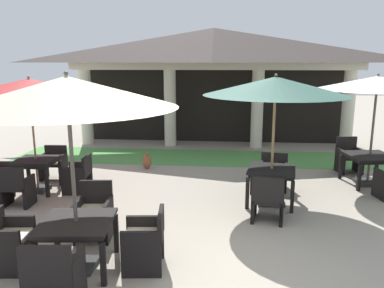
% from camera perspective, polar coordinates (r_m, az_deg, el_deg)
% --- Properties ---
extents(ground_plane, '(60.00, 60.00, 0.00)m').
position_cam_1_polar(ground_plane, '(5.66, -0.02, -18.38)').
color(ground_plane, '#9E9384').
extents(background_pavilion, '(10.19, 2.52, 3.98)m').
position_cam_1_polar(background_pavilion, '(13.12, 3.31, 12.94)').
color(background_pavilion, beige).
rests_on(background_pavilion, ground).
extents(lawn_strip, '(11.99, 2.07, 0.01)m').
position_cam_1_polar(lawn_strip, '(11.72, 2.84, -2.04)').
color(lawn_strip, '#519347').
rests_on(lawn_strip, ground).
extents(patio_table_near_foreground, '(1.16, 1.16, 0.72)m').
position_cam_1_polar(patio_table_near_foreground, '(9.98, 25.13, -1.99)').
color(patio_table_near_foreground, black).
rests_on(patio_table_near_foreground, ground).
extents(patio_umbrella_near_foreground, '(2.76, 2.76, 2.63)m').
position_cam_1_polar(patio_umbrella_near_foreground, '(9.74, 26.06, 8.07)').
color(patio_umbrella_near_foreground, '#2D2D2D').
rests_on(patio_umbrella_near_foreground, ground).
extents(patio_chair_near_foreground_north, '(0.65, 0.61, 0.93)m').
position_cam_1_polar(patio_chair_near_foreground_north, '(10.90, 22.49, -1.79)').
color(patio_chair_near_foreground_north, black).
rests_on(patio_chair_near_foreground_north, ground).
extents(patio_table_mid_left, '(1.08, 1.08, 0.75)m').
position_cam_1_polar(patio_table_mid_left, '(7.99, 11.85, -4.29)').
color(patio_table_mid_left, black).
rests_on(patio_table_mid_left, ground).
extents(patio_umbrella_mid_left, '(2.86, 2.86, 2.67)m').
position_cam_1_polar(patio_umbrella_mid_left, '(7.68, 12.42, 8.33)').
color(patio_umbrella_mid_left, '#2D2D2D').
rests_on(patio_umbrella_mid_left, ground).
extents(patio_chair_mid_left_north, '(0.71, 0.65, 0.82)m').
position_cam_1_polar(patio_chair_mid_left_north, '(8.97, 12.13, -4.15)').
color(patio_chair_mid_left_north, black).
rests_on(patio_chair_mid_left_north, ground).
extents(patio_chair_mid_left_south, '(0.66, 0.64, 0.90)m').
position_cam_1_polar(patio_chair_mid_left_south, '(7.15, 11.33, -8.19)').
color(patio_chair_mid_left_south, black).
rests_on(patio_chair_mid_left_south, ground).
extents(patio_table_mid_right, '(1.08, 1.08, 0.71)m').
position_cam_1_polar(patio_table_mid_right, '(5.67, -16.95, -11.82)').
color(patio_table_mid_right, black).
rests_on(patio_table_mid_right, ground).
extents(patio_umbrella_mid_right, '(2.90, 2.90, 2.77)m').
position_cam_1_polar(patio_umbrella_mid_right, '(5.22, -18.22, 7.27)').
color(patio_umbrella_mid_right, '#2D2D2D').
rests_on(patio_umbrella_mid_right, ground).
extents(patio_chair_mid_right_south, '(0.65, 0.58, 0.93)m').
position_cam_1_polar(patio_chair_mid_right_south, '(4.94, -20.07, -18.30)').
color(patio_chair_mid_right_south, black).
rests_on(patio_chair_mid_right_south, ground).
extents(patio_chair_mid_right_west, '(0.55, 0.61, 0.85)m').
position_cam_1_polar(patio_chair_mid_right_west, '(6.09, -25.75, -12.95)').
color(patio_chair_mid_right_west, black).
rests_on(patio_chair_mid_right_west, ground).
extents(patio_chair_mid_right_north, '(0.62, 0.64, 0.93)m').
position_cam_1_polar(patio_chair_mid_right_north, '(6.60, -14.49, -10.06)').
color(patio_chair_mid_right_north, black).
rests_on(patio_chair_mid_right_north, ground).
extents(patio_chair_mid_right_east, '(0.61, 0.64, 0.86)m').
position_cam_1_polar(patio_chair_mid_right_east, '(5.57, -6.97, -14.17)').
color(patio_chair_mid_right_east, black).
rests_on(patio_chair_mid_right_east, ground).
extents(patio_table_far_back, '(0.88, 0.88, 0.75)m').
position_cam_1_polar(patio_table_far_back, '(9.24, -22.37, -2.75)').
color(patio_table_far_back, black).
rests_on(patio_table_far_back, ground).
extents(patio_umbrella_far_back, '(2.92, 2.92, 2.59)m').
position_cam_1_polar(patio_umbrella_far_back, '(8.98, -23.25, 7.92)').
color(patio_umbrella_far_back, '#2D2D2D').
rests_on(patio_umbrella_far_back, ground).
extents(patio_chair_far_back_south, '(0.58, 0.52, 0.87)m').
position_cam_1_polar(patio_chair_far_back_south, '(8.49, -24.87, -5.96)').
color(patio_chair_far_back_south, black).
rests_on(patio_chair_far_back_south, ground).
extents(patio_chair_far_back_north, '(0.60, 0.53, 0.82)m').
position_cam_1_polar(patio_chair_far_back_north, '(10.15, -20.06, -2.75)').
color(patio_chair_far_back_north, black).
rests_on(patio_chair_far_back_north, ground).
extents(patio_chair_far_back_east, '(0.57, 0.61, 0.83)m').
position_cam_1_polar(patio_chair_far_back_east, '(8.96, -16.68, -4.41)').
color(patio_chair_far_back_east, black).
rests_on(patio_chair_far_back_east, ground).
extents(terracotta_urn, '(0.25, 0.25, 0.47)m').
position_cam_1_polar(terracotta_urn, '(10.55, -6.79, -2.61)').
color(terracotta_urn, brown).
rests_on(terracotta_urn, ground).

